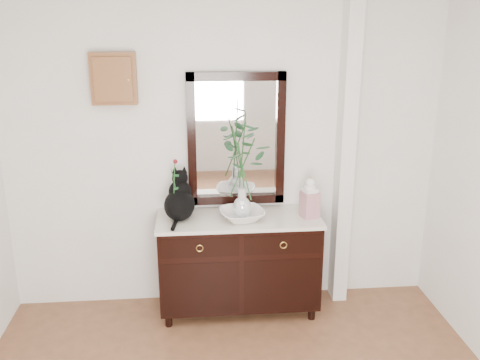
{
  "coord_description": "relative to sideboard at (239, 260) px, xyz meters",
  "views": [
    {
      "loc": [
        -0.25,
        -2.29,
        2.44
      ],
      "look_at": [
        0.1,
        1.63,
        1.2
      ],
      "focal_mm": 40.0,
      "sensor_mm": 36.0,
      "label": 1
    }
  ],
  "objects": [
    {
      "name": "wall_back",
      "position": [
        -0.1,
        0.25,
        0.88
      ],
      "size": [
        3.6,
        0.04,
        2.7
      ],
      "primitive_type": "cube",
      "color": "white",
      "rests_on": "ground"
    },
    {
      "name": "wall_mirror",
      "position": [
        -0.0,
        0.24,
        0.97
      ],
      "size": [
        0.8,
        0.06,
        1.1
      ],
      "color": "black",
      "rests_on": "wall_back"
    },
    {
      "name": "key_cabinet",
      "position": [
        -0.95,
        0.21,
        1.48
      ],
      "size": [
        0.35,
        0.1,
        0.4
      ],
      "primitive_type": "cube",
      "color": "brown",
      "rests_on": "wall_back"
    },
    {
      "name": "cat",
      "position": [
        -0.48,
        0.01,
        0.57
      ],
      "size": [
        0.32,
        0.37,
        0.4
      ],
      "primitive_type": null,
      "rotation": [
        0.0,
        0.0,
        -0.12
      ],
      "color": "black",
      "rests_on": "sideboard"
    },
    {
      "name": "vase_branches",
      "position": [
        0.02,
        -0.05,
        0.83
      ],
      "size": [
        0.54,
        0.54,
        0.87
      ],
      "primitive_type": null,
      "rotation": [
        0.0,
        0.0,
        -0.4
      ],
      "color": "silver",
      "rests_on": "lotus_bowl"
    },
    {
      "name": "bud_vase_rose",
      "position": [
        -0.51,
        -0.02,
        0.63
      ],
      "size": [
        0.07,
        0.07,
        0.52
      ],
      "primitive_type": null,
      "rotation": [
        0.0,
        0.0,
        0.17
      ],
      "color": "#306A36",
      "rests_on": "sideboard"
    },
    {
      "name": "ginger_jar",
      "position": [
        0.57,
        -0.04,
        0.55
      ],
      "size": [
        0.16,
        0.16,
        0.34
      ],
      "primitive_type": null,
      "rotation": [
        0.0,
        0.0,
        0.28
      ],
      "color": "silver",
      "rests_on": "sideboard"
    },
    {
      "name": "pilaster",
      "position": [
        0.9,
        0.17,
        0.88
      ],
      "size": [
        0.12,
        0.2,
        2.7
      ],
      "primitive_type": "cube",
      "color": "white",
      "rests_on": "ground"
    },
    {
      "name": "sideboard",
      "position": [
        0.0,
        0.0,
        0.0
      ],
      "size": [
        1.33,
        0.52,
        0.82
      ],
      "color": "black",
      "rests_on": "ground"
    },
    {
      "name": "lotus_bowl",
      "position": [
        0.02,
        -0.05,
        0.42
      ],
      "size": [
        0.41,
        0.41,
        0.09
      ],
      "primitive_type": "imported",
      "rotation": [
        0.0,
        0.0,
        0.19
      ],
      "color": "white",
      "rests_on": "sideboard"
    }
  ]
}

